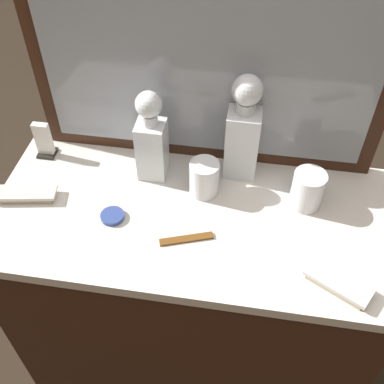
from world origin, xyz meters
TOP-DOWN VIEW (x-y plane):
  - ground_plane at (0.00, 0.00)m, footprint 6.00×6.00m
  - dresser at (0.00, 0.00)m, footprint 1.06×0.50m
  - dresser_mirror at (0.00, 0.23)m, footprint 0.93×0.03m
  - crystal_decanter_front at (0.11, 0.18)m, footprint 0.09×0.09m
  - crystal_decanter_far_right at (-0.13, 0.13)m, footprint 0.08×0.08m
  - crystal_tumbler_far_left at (0.29, 0.08)m, footprint 0.08×0.08m
  - crystal_tumbler_right at (0.02, 0.08)m, footprint 0.08×0.08m
  - silver_brush_far_left at (-0.45, -0.02)m, footprint 0.17×0.08m
  - silver_brush_rear at (0.36, -0.17)m, footprint 0.16×0.13m
  - porcelain_dish at (-0.20, -0.05)m, footprint 0.06×0.06m
  - tortoiseshell_comb at (0.00, -0.09)m, footprint 0.13×0.06m
  - napkin_holder at (-0.46, 0.16)m, footprint 0.05×0.05m

SIDE VIEW (x-z plane):
  - ground_plane at x=0.00m, z-range 0.00..0.00m
  - dresser at x=0.00m, z-range 0.00..0.92m
  - tortoiseshell_comb at x=0.00m, z-range 0.92..0.93m
  - porcelain_dish at x=-0.20m, z-range 0.92..0.93m
  - silver_brush_far_left at x=-0.45m, z-range 0.92..0.94m
  - silver_brush_rear at x=0.36m, z-range 0.92..0.94m
  - crystal_tumbler_right at x=0.02m, z-range 0.91..1.01m
  - napkin_holder at x=-0.46m, z-range 0.91..1.02m
  - crystal_tumbler_far_left at x=0.29m, z-range 0.91..1.02m
  - crystal_decanter_far_right at x=-0.13m, z-range 0.89..1.16m
  - crystal_decanter_front at x=0.11m, z-range 0.89..1.20m
  - dresser_mirror at x=0.00m, z-range 0.92..1.54m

